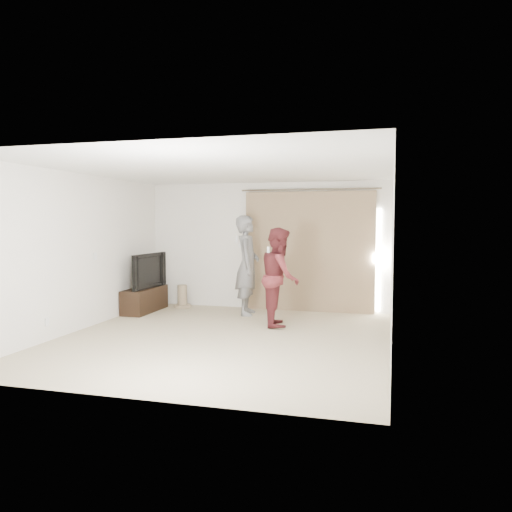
# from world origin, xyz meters

# --- Properties ---
(floor) EXTENTS (5.50, 5.50, 0.00)m
(floor) POSITION_xyz_m (0.00, 0.00, 0.00)
(floor) COLOR tan
(floor) RESTS_ON ground
(wall_back) EXTENTS (5.00, 0.04, 2.60)m
(wall_back) POSITION_xyz_m (0.00, 2.75, 1.30)
(wall_back) COLOR white
(wall_back) RESTS_ON ground
(wall_left) EXTENTS (0.04, 5.50, 2.60)m
(wall_left) POSITION_xyz_m (-2.50, -0.00, 1.30)
(wall_left) COLOR white
(wall_left) RESTS_ON ground
(ceiling) EXTENTS (5.00, 5.50, 0.01)m
(ceiling) POSITION_xyz_m (0.00, 0.00, 2.60)
(ceiling) COLOR white
(ceiling) RESTS_ON wall_back
(curtain) EXTENTS (2.80, 0.11, 2.46)m
(curtain) POSITION_xyz_m (0.91, 2.68, 1.20)
(curtain) COLOR #9D8060
(curtain) RESTS_ON ground
(tv_console) EXTENTS (0.43, 1.24, 0.48)m
(tv_console) POSITION_xyz_m (-2.27, 1.77, 0.24)
(tv_console) COLOR black
(tv_console) RESTS_ON ground
(tv) EXTENTS (0.23, 1.21, 0.69)m
(tv) POSITION_xyz_m (-2.27, 1.77, 0.82)
(tv) COLOR black
(tv) RESTS_ON tv_console
(scratching_post) EXTENTS (0.36, 0.36, 0.47)m
(scratching_post) POSITION_xyz_m (-1.73, 2.40, 0.19)
(scratching_post) COLOR tan
(scratching_post) RESTS_ON ground
(person_man) EXTENTS (0.58, 0.77, 1.92)m
(person_man) POSITION_xyz_m (-0.19, 2.00, 0.96)
(person_man) COLOR slate
(person_man) RESTS_ON ground
(person_woman) EXTENTS (0.82, 0.96, 1.70)m
(person_woman) POSITION_xyz_m (0.64, 1.17, 0.85)
(person_woman) COLOR maroon
(person_woman) RESTS_ON ground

